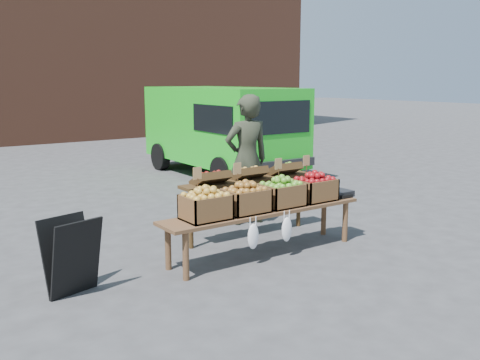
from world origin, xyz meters
TOP-DOWN VIEW (x-y plane):
  - ground at (0.00, 0.00)m, footprint 80.00×80.00m
  - delivery_van at (2.59, 4.94)m, footprint 2.02×4.33m
  - vendor at (0.63, 1.28)m, footprint 0.75×0.55m
  - chalkboard_sign at (-2.37, 0.11)m, footprint 0.58×0.41m
  - back_table at (0.23, 0.70)m, footprint 2.10×0.44m
  - display_bench at (-0.06, -0.02)m, footprint 2.70×0.56m
  - crate_golden_apples at (-0.89, -0.02)m, footprint 0.50×0.40m
  - crate_russet_pears at (-0.34, -0.02)m, footprint 0.50×0.40m
  - crate_red_apples at (0.21, -0.02)m, footprint 0.50×0.40m
  - crate_green_apples at (0.76, -0.02)m, footprint 0.50×0.40m
  - weighing_scale at (1.19, -0.02)m, footprint 0.34×0.30m

SIDE VIEW (x-z plane):
  - ground at x=0.00m, z-range 0.00..0.00m
  - display_bench at x=-0.06m, z-range 0.00..0.57m
  - chalkboard_sign at x=-2.37m, z-range 0.00..0.79m
  - back_table at x=0.23m, z-range 0.00..1.04m
  - weighing_scale at x=1.19m, z-range 0.57..0.65m
  - crate_golden_apples at x=-0.89m, z-range 0.57..0.85m
  - crate_russet_pears at x=-0.34m, z-range 0.57..0.85m
  - crate_red_apples at x=0.21m, z-range 0.57..0.85m
  - crate_green_apples at x=0.76m, z-range 0.57..0.85m
  - vendor at x=0.63m, z-range 0.00..1.90m
  - delivery_van at x=2.59m, z-range 0.00..1.93m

